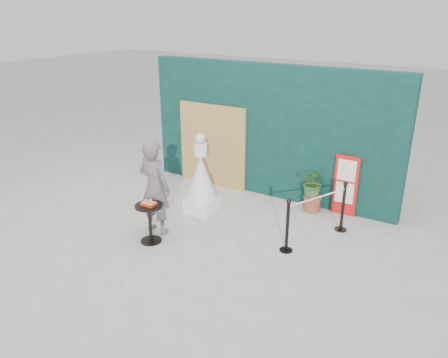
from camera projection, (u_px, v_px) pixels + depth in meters
ground at (189, 251)px, 7.91m from camera, size 60.00×60.00×0.00m
back_wall at (269, 132)px, 9.86m from camera, size 6.00×0.30×3.00m
bamboo_fence at (212, 145)px, 10.56m from camera, size 1.80×0.08×2.00m
woman at (155, 187)px, 8.28m from camera, size 0.68×0.45×1.87m
menu_board at (345, 186)px, 9.09m from camera, size 0.50×0.07×1.30m
statue at (201, 181)px, 9.17m from camera, size 0.68×0.68×1.75m
cafe_table at (150, 217)px, 8.06m from camera, size 0.52×0.52×0.75m
food_basket at (149, 203)px, 7.96m from camera, size 0.26×0.19×0.11m
planter at (313, 187)px, 9.27m from camera, size 0.57×0.50×0.98m
stanchion_barrier at (316, 216)px, 8.11m from camera, size 0.84×1.54×1.03m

